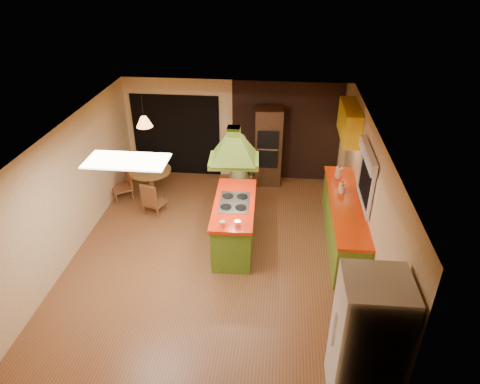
# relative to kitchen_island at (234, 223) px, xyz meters

# --- Properties ---
(ground) EXTENTS (6.50, 6.50, 0.00)m
(ground) POSITION_rel_kitchen_island_xyz_m (-0.31, -0.27, -0.49)
(ground) COLOR brown
(ground) RESTS_ON ground
(room_walls) EXTENTS (5.50, 6.50, 6.50)m
(room_walls) POSITION_rel_kitchen_island_xyz_m (-0.31, -0.27, 0.76)
(room_walls) COLOR beige
(room_walls) RESTS_ON ground
(ceiling_plane) EXTENTS (6.50, 6.50, 0.00)m
(ceiling_plane) POSITION_rel_kitchen_island_xyz_m (-0.31, -0.27, 2.01)
(ceiling_plane) COLOR silver
(ceiling_plane) RESTS_ON room_walls
(brick_panel) EXTENTS (2.64, 0.03, 2.50)m
(brick_panel) POSITION_rel_kitchen_island_xyz_m (0.94, 2.96, 0.76)
(brick_panel) COLOR #381E14
(brick_panel) RESTS_ON ground
(nook_opening) EXTENTS (2.20, 0.03, 2.10)m
(nook_opening) POSITION_rel_kitchen_island_xyz_m (-1.81, 2.96, 0.56)
(nook_opening) COLOR black
(nook_opening) RESTS_ON ground
(right_counter) EXTENTS (0.62, 3.05, 0.92)m
(right_counter) POSITION_rel_kitchen_island_xyz_m (2.14, 0.33, -0.03)
(right_counter) COLOR olive
(right_counter) RESTS_ON ground
(upper_cabinets) EXTENTS (0.34, 1.40, 0.70)m
(upper_cabinets) POSITION_rel_kitchen_island_xyz_m (2.26, 1.93, 1.46)
(upper_cabinets) COLOR yellow
(upper_cabinets) RESTS_ON room_walls
(window_right) EXTENTS (0.12, 1.35, 1.06)m
(window_right) POSITION_rel_kitchen_island_xyz_m (2.39, 0.13, 1.28)
(window_right) COLOR black
(window_right) RESTS_ON room_walls
(fluor_panel) EXTENTS (1.20, 0.60, 0.03)m
(fluor_panel) POSITION_rel_kitchen_island_xyz_m (-1.41, -1.47, 2.00)
(fluor_panel) COLOR white
(fluor_panel) RESTS_ON ceiling_plane
(kitchen_island) EXTENTS (0.84, 1.96, 0.98)m
(kitchen_island) POSITION_rel_kitchen_island_xyz_m (0.00, 0.00, 0.00)
(kitchen_island) COLOR #5A8822
(kitchen_island) RESTS_ON ground
(range_hood) EXTENTS (0.93, 0.69, 0.78)m
(range_hood) POSITION_rel_kitchen_island_xyz_m (0.00, 0.00, 1.77)
(range_hood) COLOR #53691A
(range_hood) RESTS_ON ceiling_plane
(man) EXTENTS (0.71, 0.49, 1.86)m
(man) POSITION_rel_kitchen_island_xyz_m (-0.05, 1.32, 0.44)
(man) COLOR brown
(man) RESTS_ON ground
(refrigerator) EXTENTS (0.81, 0.77, 1.94)m
(refrigerator) POSITION_rel_kitchen_island_xyz_m (2.00, -3.10, 0.48)
(refrigerator) COLOR white
(refrigerator) RESTS_ON ground
(wall_oven) EXTENTS (0.68, 0.64, 1.95)m
(wall_oven) POSITION_rel_kitchen_island_xyz_m (0.53, 2.68, 0.49)
(wall_oven) COLOR #462916
(wall_oven) RESTS_ON ground
(dining_table) EXTENTS (0.97, 0.97, 0.73)m
(dining_table) POSITION_rel_kitchen_island_xyz_m (-2.15, 1.65, 0.02)
(dining_table) COLOR brown
(dining_table) RESTS_ON ground
(chair_left) EXTENTS (0.61, 0.61, 0.80)m
(chair_left) POSITION_rel_kitchen_island_xyz_m (-2.85, 1.55, -0.09)
(chair_left) COLOR brown
(chair_left) RESTS_ON ground
(chair_near) EXTENTS (0.54, 0.54, 0.77)m
(chair_near) POSITION_rel_kitchen_island_xyz_m (-1.90, 1.00, -0.10)
(chair_near) COLOR brown
(chair_near) RESTS_ON ground
(pendant_lamp) EXTENTS (0.43, 0.43, 0.23)m
(pendant_lamp) POSITION_rel_kitchen_island_xyz_m (-2.15, 1.65, 1.41)
(pendant_lamp) COLOR #FF9E3F
(pendant_lamp) RESTS_ON ceiling_plane
(canister_large) EXTENTS (0.17, 0.17, 0.22)m
(canister_large) POSITION_rel_kitchen_island_xyz_m (2.09, 1.35, 0.54)
(canister_large) COLOR #F6E0C5
(canister_large) RESTS_ON right_counter
(canister_medium) EXTENTS (0.14, 0.14, 0.17)m
(canister_medium) POSITION_rel_kitchen_island_xyz_m (2.09, 0.77, 0.52)
(canister_medium) COLOR #F4E8C4
(canister_medium) RESTS_ON right_counter
(canister_small) EXTENTS (0.13, 0.13, 0.16)m
(canister_small) POSITION_rel_kitchen_island_xyz_m (2.09, 0.67, 0.51)
(canister_small) COLOR beige
(canister_small) RESTS_ON right_counter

